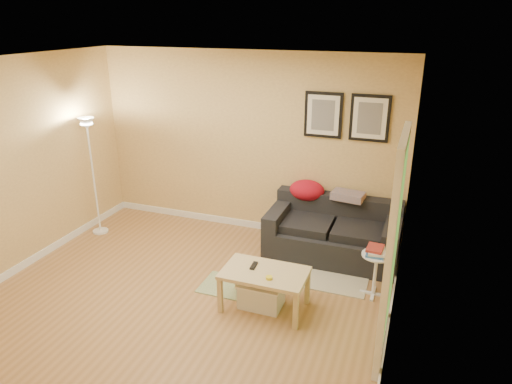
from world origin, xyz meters
TOP-DOWN VIEW (x-y plane):
  - floor at (0.00, 0.00)m, footprint 4.50×4.50m
  - ceiling at (0.00, 0.00)m, footprint 4.50×4.50m
  - wall_back at (0.00, 2.00)m, footprint 4.50×0.00m
  - wall_front at (0.00, -2.00)m, footprint 4.50×0.00m
  - wall_left at (-2.25, 0.00)m, footprint 0.00×4.00m
  - wall_right at (2.25, 0.00)m, footprint 0.00×4.00m
  - baseboard_back at (0.00, 1.99)m, footprint 4.50×0.02m
  - baseboard_left at (-2.24, 0.00)m, footprint 0.02×4.00m
  - baseboard_right at (2.24, 0.00)m, footprint 0.02×4.00m
  - sofa at (1.38, 1.53)m, footprint 1.70×0.90m
  - red_throw at (0.93, 1.85)m, footprint 0.48×0.36m
  - plaid_throw at (1.51, 1.80)m, footprint 0.45×0.32m
  - framed_print_left at (1.08, 1.98)m, footprint 0.50×0.04m
  - framed_print_right at (1.68, 1.98)m, footprint 0.50×0.04m
  - area_rug at (1.31, 1.05)m, footprint 1.25×0.85m
  - green_runner at (0.41, 0.35)m, footprint 0.70×0.50m
  - coffee_table at (0.92, 0.10)m, footprint 0.97×0.66m
  - remote_control at (0.78, 0.16)m, footprint 0.06×0.16m
  - tape_roll at (1.02, -0.03)m, footprint 0.07×0.07m
  - storage_bin at (0.88, 0.13)m, footprint 0.48×0.35m
  - side_table at (2.02, 0.77)m, footprint 0.34×0.34m
  - book_stack at (2.00, 0.78)m, footprint 0.24×0.29m
  - floor_lamp at (-2.00, 1.07)m, footprint 0.22×0.22m
  - doorway at (2.20, -0.15)m, footprint 0.12×1.01m

SIDE VIEW (x-z plane):
  - floor at x=0.00m, z-range 0.00..0.00m
  - area_rug at x=1.31m, z-range 0.00..0.01m
  - green_runner at x=0.41m, z-range 0.00..0.01m
  - baseboard_back at x=0.00m, z-range 0.00..0.10m
  - baseboard_left at x=-2.24m, z-range 0.00..0.10m
  - baseboard_right at x=2.24m, z-range 0.00..0.10m
  - storage_bin at x=0.88m, z-range 0.00..0.29m
  - coffee_table at x=0.92m, z-range 0.00..0.46m
  - side_table at x=2.02m, z-range 0.00..0.52m
  - sofa at x=1.38m, z-range 0.00..0.75m
  - remote_control at x=0.78m, z-range 0.46..0.48m
  - tape_roll at x=1.02m, z-range 0.46..0.49m
  - book_stack at x=2.00m, z-range 0.52..0.61m
  - red_throw at x=0.93m, z-range 0.63..0.91m
  - plaid_throw at x=1.51m, z-range 0.73..0.83m
  - floor_lamp at x=-2.00m, z-range -0.05..1.68m
  - doorway at x=2.20m, z-range -0.04..2.09m
  - wall_back at x=0.00m, z-range -0.95..3.55m
  - wall_front at x=0.00m, z-range -0.95..3.55m
  - wall_left at x=-2.25m, z-range -0.70..3.30m
  - wall_right at x=2.25m, z-range -0.70..3.30m
  - framed_print_left at x=1.08m, z-range 1.50..2.10m
  - framed_print_right at x=1.68m, z-range 1.50..2.10m
  - ceiling at x=0.00m, z-range 2.60..2.60m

